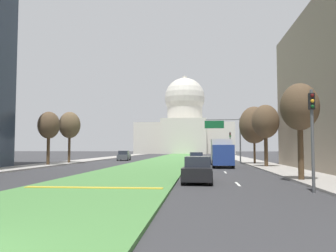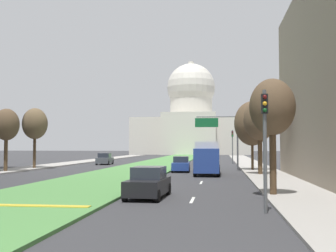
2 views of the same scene
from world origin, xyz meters
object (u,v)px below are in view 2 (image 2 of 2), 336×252
(traffic_light_near_right, at_px, (265,134))
(street_tree_right_near, at_px, (272,108))
(capitol_building, at_px, (191,120))
(sedan_distant, at_px, (105,159))
(street_tree_left_far, at_px, (35,124))
(sedan_lead_stopped, at_px, (148,183))
(traffic_light_far_right, at_px, (232,142))
(street_tree_right_mid, at_px, (260,121))
(street_tree_right_far, at_px, (252,124))
(sedan_midblock, at_px, (181,164))
(overhead_guide_sign, at_px, (222,131))
(box_truck_delivery, at_px, (207,157))
(street_tree_left_mid, at_px, (6,125))

(traffic_light_near_right, height_order, street_tree_right_near, street_tree_right_near)
(capitol_building, height_order, sedan_distant, capitol_building)
(street_tree_right_near, xyz_separation_m, street_tree_left_far, (-25.04, 23.72, 0.51))
(sedan_lead_stopped, height_order, sedan_distant, sedan_distant)
(street_tree_left_far, bearing_deg, sedan_distant, 67.92)
(traffic_light_far_right, distance_m, sedan_lead_stopped, 42.08)
(street_tree_right_mid, height_order, street_tree_right_far, street_tree_right_far)
(sedan_lead_stopped, height_order, sedan_midblock, sedan_lead_stopped)
(capitol_building, bearing_deg, overhead_guide_sign, -83.45)
(traffic_light_far_right, xyz_separation_m, sedan_distant, (-18.93, -4.20, -2.51))
(traffic_light_far_right, xyz_separation_m, box_truck_delivery, (-3.11, -23.94, -1.64))
(sedan_lead_stopped, bearing_deg, street_tree_right_mid, 66.42)
(traffic_light_near_right, xyz_separation_m, street_tree_right_near, (1.02, 5.67, 1.59))
(overhead_guide_sign, bearing_deg, street_tree_right_far, -43.64)
(capitol_building, relative_size, sedan_distant, 8.66)
(overhead_guide_sign, bearing_deg, traffic_light_near_right, -87.02)
(traffic_light_far_right, bearing_deg, sedan_lead_stopped, -97.90)
(overhead_guide_sign, height_order, street_tree_left_far, street_tree_left_far)
(street_tree_right_near, bearing_deg, sedan_lead_stopped, -170.52)
(street_tree_left_far, bearing_deg, traffic_light_far_right, 34.89)
(overhead_guide_sign, bearing_deg, capitol_building, 96.55)
(capitol_building, bearing_deg, box_truck_delivery, -85.02)
(street_tree_right_near, relative_size, street_tree_left_mid, 0.97)
(street_tree_left_mid, xyz_separation_m, sedan_lead_stopped, (18.60, -18.82, -4.20))
(street_tree_left_mid, relative_size, sedan_distant, 1.58)
(traffic_light_far_right, distance_m, street_tree_left_far, 29.37)
(street_tree_right_near, bearing_deg, overhead_guide_sign, 95.80)
(traffic_light_near_right, height_order, sedan_lead_stopped, traffic_light_near_right)
(street_tree_left_far, bearing_deg, box_truck_delivery, -18.94)
(sedan_midblock, bearing_deg, traffic_light_far_right, 72.55)
(capitol_building, xyz_separation_m, sedan_lead_stopped, (5.46, -110.91, -10.20))
(street_tree_right_near, distance_m, sedan_midblock, 22.64)
(capitol_building, relative_size, street_tree_left_mid, 5.46)
(sedan_midblock, relative_size, sedan_distant, 1.12)
(overhead_guide_sign, bearing_deg, traffic_light_far_right, 83.12)
(overhead_guide_sign, xyz_separation_m, street_tree_left_mid, (-22.70, -8.87, 0.36))
(street_tree_left_mid, relative_size, sedan_midblock, 1.42)
(overhead_guide_sign, relative_size, box_truck_delivery, 1.02)
(sedan_midblock, height_order, box_truck_delivery, box_truck_delivery)
(sedan_lead_stopped, bearing_deg, traffic_light_far_right, 82.10)
(box_truck_delivery, bearing_deg, street_tree_left_mid, 176.90)
(street_tree_right_mid, distance_m, street_tree_left_far, 26.91)
(street_tree_right_near, bearing_deg, street_tree_left_far, 136.56)
(street_tree_right_near, relative_size, street_tree_right_far, 0.84)
(capitol_building, distance_m, sedan_midblock, 89.41)
(street_tree_left_mid, distance_m, sedan_midblock, 19.07)
(box_truck_delivery, bearing_deg, capitol_building, 94.98)
(street_tree_left_mid, bearing_deg, sedan_midblock, 10.56)
(street_tree_right_near, bearing_deg, traffic_light_near_right, -100.18)
(capitol_building, distance_m, street_tree_left_mid, 93.22)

